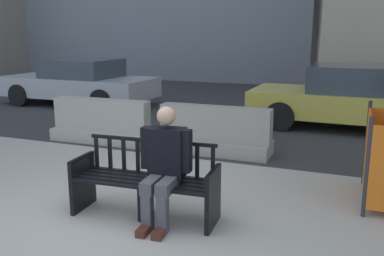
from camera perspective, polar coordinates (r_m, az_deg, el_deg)
ground_plane at (r=5.05m, az=-10.92°, el=-12.33°), size 200.00×200.00×0.00m
street_asphalt at (r=12.95m, az=10.02°, el=3.13°), size 120.00×12.00×0.01m
street_bench at (r=5.02m, az=-6.24°, el=-7.40°), size 1.72×0.63×0.88m
seated_person at (r=4.78m, az=-3.73°, el=-4.68°), size 0.59×0.74×1.31m
jersey_barrier_centre at (r=7.61m, az=3.06°, el=-0.81°), size 2.01×0.70×0.84m
jersey_barrier_left at (r=8.59m, az=-11.93°, el=0.50°), size 2.01×0.71×0.84m
car_taxi_near at (r=10.13m, az=20.11°, el=3.82°), size 4.17×2.01×1.40m
car_sedan_mid at (r=13.08m, az=-14.81°, el=5.90°), size 4.59×2.07×1.34m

